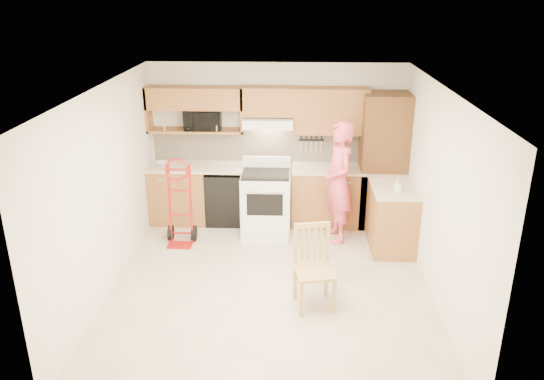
# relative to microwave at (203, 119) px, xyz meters

# --- Properties ---
(floor) EXTENTS (4.00, 4.50, 0.02)m
(floor) POSITION_rel_microwave_xyz_m (1.14, -2.08, -1.66)
(floor) COLOR beige
(floor) RESTS_ON ground
(ceiling) EXTENTS (4.00, 4.50, 0.02)m
(ceiling) POSITION_rel_microwave_xyz_m (1.14, -2.08, 0.86)
(ceiling) COLOR white
(ceiling) RESTS_ON ground
(wall_back) EXTENTS (4.00, 0.02, 2.50)m
(wall_back) POSITION_rel_microwave_xyz_m (1.14, 0.17, -0.40)
(wall_back) COLOR white
(wall_back) RESTS_ON ground
(wall_front) EXTENTS (4.00, 0.02, 2.50)m
(wall_front) POSITION_rel_microwave_xyz_m (1.14, -4.34, -0.40)
(wall_front) COLOR white
(wall_front) RESTS_ON ground
(wall_left) EXTENTS (0.02, 4.50, 2.50)m
(wall_left) POSITION_rel_microwave_xyz_m (-0.87, -2.08, -0.40)
(wall_left) COLOR white
(wall_left) RESTS_ON ground
(wall_right) EXTENTS (0.02, 4.50, 2.50)m
(wall_right) POSITION_rel_microwave_xyz_m (3.15, -2.08, -0.40)
(wall_right) COLOR white
(wall_right) RESTS_ON ground
(backsplash) EXTENTS (3.92, 0.03, 0.55)m
(backsplash) POSITION_rel_microwave_xyz_m (1.14, 0.15, -0.45)
(backsplash) COLOR beige
(backsplash) RESTS_ON wall_back
(lower_cab_left) EXTENTS (0.90, 0.60, 0.90)m
(lower_cab_left) POSITION_rel_microwave_xyz_m (-0.41, -0.14, -1.20)
(lower_cab_left) COLOR brown
(lower_cab_left) RESTS_ON ground
(dishwasher) EXTENTS (0.60, 0.60, 0.85)m
(dishwasher) POSITION_rel_microwave_xyz_m (0.34, -0.14, -1.22)
(dishwasher) COLOR black
(dishwasher) RESTS_ON ground
(lower_cab_right) EXTENTS (1.14, 0.60, 0.90)m
(lower_cab_right) POSITION_rel_microwave_xyz_m (1.97, -0.14, -1.20)
(lower_cab_right) COLOR brown
(lower_cab_right) RESTS_ON ground
(countertop_left) EXTENTS (1.50, 0.63, 0.04)m
(countertop_left) POSITION_rel_microwave_xyz_m (-0.11, -0.13, -0.73)
(countertop_left) COLOR beige
(countertop_left) RESTS_ON lower_cab_left
(countertop_right) EXTENTS (1.14, 0.63, 0.04)m
(countertop_right) POSITION_rel_microwave_xyz_m (1.97, -0.13, -0.73)
(countertop_right) COLOR beige
(countertop_right) RESTS_ON lower_cab_right
(cab_return_right) EXTENTS (0.60, 1.00, 0.90)m
(cab_return_right) POSITION_rel_microwave_xyz_m (2.84, -0.94, -1.20)
(cab_return_right) COLOR brown
(cab_return_right) RESTS_ON ground
(countertop_return) EXTENTS (0.63, 1.00, 0.04)m
(countertop_return) POSITION_rel_microwave_xyz_m (2.84, -0.94, -0.73)
(countertop_return) COLOR beige
(countertop_return) RESTS_ON cab_return_right
(pantry_tall) EXTENTS (0.70, 0.60, 2.10)m
(pantry_tall) POSITION_rel_microwave_xyz_m (2.79, -0.14, -0.60)
(pantry_tall) COLOR #5C3711
(pantry_tall) RESTS_ON ground
(upper_cab_left) EXTENTS (1.50, 0.33, 0.34)m
(upper_cab_left) POSITION_rel_microwave_xyz_m (-0.11, 0.00, 0.33)
(upper_cab_left) COLOR brown
(upper_cab_left) RESTS_ON wall_back
(upper_shelf_mw) EXTENTS (1.50, 0.33, 0.04)m
(upper_shelf_mw) POSITION_rel_microwave_xyz_m (-0.11, 0.00, -0.18)
(upper_shelf_mw) COLOR brown
(upper_shelf_mw) RESTS_ON wall_back
(upper_cab_center) EXTENTS (0.76, 0.33, 0.44)m
(upper_cab_center) POSITION_rel_microwave_xyz_m (1.02, 0.00, 0.29)
(upper_cab_center) COLOR brown
(upper_cab_center) RESTS_ON wall_back
(upper_cab_right) EXTENTS (1.14, 0.33, 0.70)m
(upper_cab_right) POSITION_rel_microwave_xyz_m (1.97, 0.00, 0.15)
(upper_cab_right) COLOR brown
(upper_cab_right) RESTS_ON wall_back
(range_hood) EXTENTS (0.76, 0.46, 0.14)m
(range_hood) POSITION_rel_microwave_xyz_m (1.02, -0.06, -0.02)
(range_hood) COLOR white
(range_hood) RESTS_ON wall_back
(knife_strip) EXTENTS (0.40, 0.05, 0.29)m
(knife_strip) POSITION_rel_microwave_xyz_m (1.69, 0.12, -0.41)
(knife_strip) COLOR black
(knife_strip) RESTS_ON backsplash
(microwave) EXTENTS (0.59, 0.42, 0.31)m
(microwave) POSITION_rel_microwave_xyz_m (0.00, 0.00, 0.00)
(microwave) COLOR black
(microwave) RESTS_ON upper_shelf_mw
(range) EXTENTS (0.75, 0.98, 1.10)m
(range) POSITION_rel_microwave_xyz_m (0.99, -0.48, -1.10)
(range) COLOR white
(range) RESTS_ON ground
(person) EXTENTS (0.59, 0.75, 1.82)m
(person) POSITION_rel_microwave_xyz_m (2.07, -0.74, -0.74)
(person) COLOR #E14B5E
(person) RESTS_ON ground
(hand_truck) EXTENTS (0.47, 0.43, 1.19)m
(hand_truck) POSITION_rel_microwave_xyz_m (-0.24, -0.97, -1.05)
(hand_truck) COLOR #A91615
(hand_truck) RESTS_ON ground
(dining_chair) EXTENTS (0.53, 0.56, 1.00)m
(dining_chair) POSITION_rel_microwave_xyz_m (1.68, -2.56, -1.15)
(dining_chair) COLOR tan
(dining_chair) RESTS_ON ground
(soap_bottle) EXTENTS (0.09, 0.09, 0.19)m
(soap_bottle) POSITION_rel_microwave_xyz_m (2.84, -1.16, -0.61)
(soap_bottle) COLOR white
(soap_bottle) RESTS_ON countertop_return
(bowl) EXTENTS (0.23, 0.23, 0.05)m
(bowl) POSITION_rel_microwave_xyz_m (-0.65, -0.14, -0.68)
(bowl) COLOR white
(bowl) RESTS_ON countertop_left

